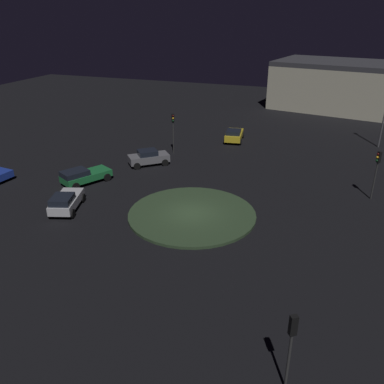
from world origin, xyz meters
name	(u,v)px	position (x,y,z in m)	size (l,w,h in m)	color
ground_plane	(192,215)	(0.00, 0.00, 0.00)	(118.32, 118.32, 0.00)	black
roundabout_island	(192,214)	(0.00, 0.00, 0.11)	(9.86, 9.86, 0.21)	#2D4228
car_green	(84,175)	(2.57, 11.44, 0.77)	(4.78, 3.71, 1.44)	#1E7238
car_silver	(66,201)	(-2.61, 9.60, 0.80)	(4.25, 2.94, 1.53)	silver
car_yellow	(234,135)	(19.96, 1.85, 0.79)	(4.27, 2.54, 1.50)	gold
car_grey	(148,157)	(8.99, 8.00, 0.81)	(3.97, 4.21, 1.57)	slate
traffic_light_southeast	(377,166)	(7.92, -13.10, 2.96)	(0.37, 0.40, 4.16)	#2D2D2D
traffic_light_southwest	(291,338)	(-13.26, -8.97, 2.74)	(0.40, 0.37, 3.84)	#2D2D2D
traffic_light_northeast	(173,126)	(13.22, 6.98, 3.13)	(0.40, 0.37, 4.41)	#2D2D2D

